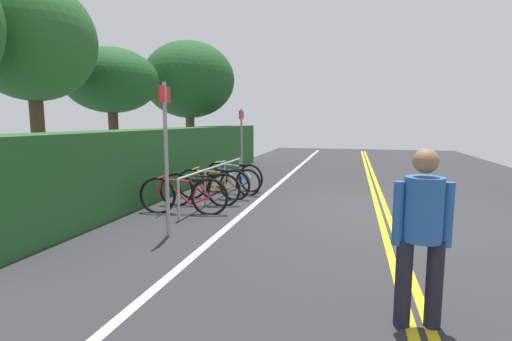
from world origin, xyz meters
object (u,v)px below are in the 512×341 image
at_px(tree_far_right, 111,81).
at_px(tree_extra, 189,80).
at_px(bicycle_2, 213,184).
at_px(bike_rack, 215,175).
at_px(bicycle_4, 234,176).
at_px(bicycle_1, 200,189).
at_px(sign_post_near, 166,145).
at_px(pedestrian, 422,227).
at_px(sign_post_far, 241,137).
at_px(bicycle_3, 230,181).
at_px(tree_mid, 31,41).
at_px(bicycle_0, 183,196).

relative_size(tree_far_right, tree_extra, 0.84).
bearing_deg(tree_extra, bicycle_2, -151.19).
bearing_deg(bike_rack, bicycle_4, -0.22).
xyz_separation_m(bicycle_1, tree_far_right, (2.57, 3.77, 2.56)).
bearing_deg(sign_post_near, pedestrian, -119.26).
xyz_separation_m(bicycle_2, tree_extra, (5.08, 2.79, 2.89)).
distance_m(pedestrian, sign_post_far, 8.38).
bearing_deg(bicycle_1, bicycle_3, -8.12).
xyz_separation_m(bicycle_3, tree_mid, (-1.80, 3.83, 3.14)).
bearing_deg(bicycle_0, bicycle_3, -6.46).
bearing_deg(tree_mid, tree_far_right, 2.85).
height_order(bike_rack, bicycle_4, bike_rack).
xyz_separation_m(sign_post_near, sign_post_far, (5.61, 0.46, -0.12)).
bearing_deg(bike_rack, sign_post_far, 4.38).
relative_size(sign_post_far, tree_extra, 0.46).
xyz_separation_m(bicycle_0, pedestrian, (-3.23, -3.70, 0.53)).
distance_m(bicycle_1, bicycle_4, 2.02).
bearing_deg(bike_rack, bicycle_2, 52.07).
bearing_deg(tree_extra, bike_rack, -150.79).
bearing_deg(bicycle_1, tree_far_right, 55.72).
distance_m(bicycle_1, sign_post_far, 3.63).
xyz_separation_m(bike_rack, pedestrian, (-4.63, -3.56, 0.32)).
bearing_deg(sign_post_far, bicycle_1, -178.01).
height_order(bicycle_0, bicycle_2, bicycle_0).
xyz_separation_m(bicycle_4, tree_mid, (-2.39, 3.73, 3.11)).
distance_m(bicycle_0, sign_post_near, 1.77).
bearing_deg(bicycle_2, sign_post_near, -173.50).
distance_m(bicycle_2, pedestrian, 5.97).
relative_size(tree_mid, tree_extra, 1.03).
height_order(bike_rack, pedestrian, pedestrian).
height_order(bicycle_1, tree_mid, tree_mid).
height_order(sign_post_far, tree_extra, tree_extra).
xyz_separation_m(bicycle_4, tree_far_right, (0.56, 3.87, 2.57)).
bearing_deg(pedestrian, tree_mid, 63.82).
xyz_separation_m(pedestrian, tree_mid, (3.58, 7.29, 2.58)).
bearing_deg(bicycle_4, bicycle_1, 177.14).
bearing_deg(bicycle_4, tree_extra, 37.15).
relative_size(bicycle_3, tree_extra, 0.35).
height_order(bike_rack, tree_extra, tree_extra).
xyz_separation_m(bike_rack, bicycle_2, (0.06, 0.08, -0.22)).
xyz_separation_m(bicycle_0, tree_far_right, (3.30, 3.73, 2.56)).
relative_size(bicycle_0, tree_extra, 0.38).
bearing_deg(tree_extra, tree_mid, 172.21).
xyz_separation_m(pedestrian, sign_post_near, (1.86, 3.32, 0.52)).
height_order(bicycle_3, tree_extra, tree_extra).
height_order(bicycle_2, bicycle_4, bicycle_4).
bearing_deg(sign_post_near, tree_far_right, 41.35).
height_order(pedestrian, sign_post_far, sign_post_far).
bearing_deg(tree_mid, sign_post_near, -113.46).
distance_m(sign_post_near, tree_far_right, 6.40).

